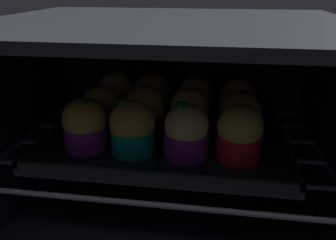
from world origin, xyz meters
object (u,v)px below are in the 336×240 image
at_px(muffin_row0_col1, 132,128).
at_px(muffin_row1_col0, 102,110).
at_px(baking_tray, 168,134).
at_px(muffin_row2_col1, 152,95).
at_px(muffin_row2_col0, 117,94).
at_px(muffin_row2_col3, 237,101).
at_px(muffin_row1_col2, 189,113).
at_px(muffin_row0_col0, 85,125).
at_px(muffin_row0_col3, 240,134).
at_px(muffin_row2_col2, 194,99).
at_px(muffin_row1_col3, 240,117).
at_px(muffin_row1_col1, 145,110).
at_px(muffin_row0_col2, 186,132).

distance_m(muffin_row0_col1, muffin_row1_col0, 0.12).
xyz_separation_m(baking_tray, muffin_row2_col1, (-0.05, 0.08, 0.05)).
relative_size(muffin_row2_col0, muffin_row2_col3, 1.05).
height_order(baking_tray, muffin_row2_col3, muffin_row2_col3).
height_order(muffin_row1_col2, muffin_row2_col3, muffin_row1_col2).
distance_m(baking_tray, muffin_row1_col0, 0.13).
height_order(muffin_row0_col0, muffin_row1_col0, muffin_row0_col0).
xyz_separation_m(muffin_row0_col1, muffin_row0_col3, (0.17, 0.00, 0.00)).
bearing_deg(muffin_row2_col2, muffin_row1_col3, -43.56).
distance_m(muffin_row0_col0, muffin_row2_col2, 0.23).
xyz_separation_m(muffin_row0_col0, muffin_row2_col3, (0.25, 0.17, -0.00)).
relative_size(muffin_row1_col0, muffin_row1_col1, 0.93).
bearing_deg(muffin_row0_col2, muffin_row2_col1, 117.22).
bearing_deg(muffin_row0_col1, muffin_row1_col1, 88.46).
bearing_deg(muffin_row2_col3, muffin_row0_col0, -145.93).
xyz_separation_m(muffin_row2_col0, muffin_row2_col1, (0.08, -0.00, 0.00)).
bearing_deg(baking_tray, muffin_row2_col3, 34.47).
xyz_separation_m(muffin_row0_col0, muffin_row0_col1, (0.08, -0.00, 0.00)).
distance_m(muffin_row0_col3, muffin_row1_col1, 0.19).
xyz_separation_m(muffin_row0_col2, muffin_row2_col2, (-0.00, 0.17, -0.00)).
distance_m(muffin_row1_col3, muffin_row2_col2, 0.12).
xyz_separation_m(baking_tray, muffin_row0_col0, (-0.13, -0.08, 0.05)).
bearing_deg(muffin_row0_col2, muffin_row1_col2, 91.82).
distance_m(muffin_row0_col2, muffin_row2_col1, 0.19).
distance_m(muffin_row0_col0, muffin_row1_col1, 0.12).
relative_size(muffin_row0_col2, muffin_row2_col1, 1.03).
xyz_separation_m(muffin_row1_col1, muffin_row1_col3, (0.17, -0.00, -0.00)).
height_order(muffin_row0_col1, muffin_row1_col0, muffin_row0_col1).
bearing_deg(muffin_row0_col2, muffin_row2_col3, 63.76).
bearing_deg(muffin_row2_col0, muffin_row1_col0, -91.60).
bearing_deg(baking_tray, muffin_row0_col1, -117.74).
xyz_separation_m(muffin_row2_col0, muffin_row2_col3, (0.25, 0.00, -0.00)).
distance_m(muffin_row1_col0, muffin_row2_col0, 0.09).
relative_size(muffin_row0_col1, muffin_row1_col0, 1.09).
height_order(baking_tray, muffin_row0_col0, muffin_row0_col0).
bearing_deg(muffin_row2_col0, muffin_row0_col2, -46.44).
distance_m(baking_tray, muffin_row1_col3, 0.14).
relative_size(muffin_row0_col3, muffin_row1_col3, 1.04).
bearing_deg(muffin_row0_col1, muffin_row1_col2, 44.83).
height_order(muffin_row0_col3, muffin_row2_col0, muffin_row0_col3).
bearing_deg(muffin_row2_col0, muffin_row1_col1, -47.02).
distance_m(baking_tray, muffin_row0_col2, 0.11).
relative_size(baking_tray, muffin_row0_col1, 4.63).
height_order(muffin_row1_col0, muffin_row2_col0, muffin_row2_col0).
bearing_deg(muffin_row2_col2, muffin_row0_col3, -63.18).
xyz_separation_m(muffin_row0_col3, muffin_row2_col0, (-0.25, 0.17, -0.00)).
xyz_separation_m(muffin_row1_col1, muffin_row2_col3, (0.17, 0.09, -0.00)).
bearing_deg(muffin_row1_col1, muffin_row2_col1, 92.17).
xyz_separation_m(muffin_row0_col0, muffin_row1_col3, (0.25, 0.08, -0.00)).
bearing_deg(muffin_row2_col3, muffin_row2_col1, -178.93).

